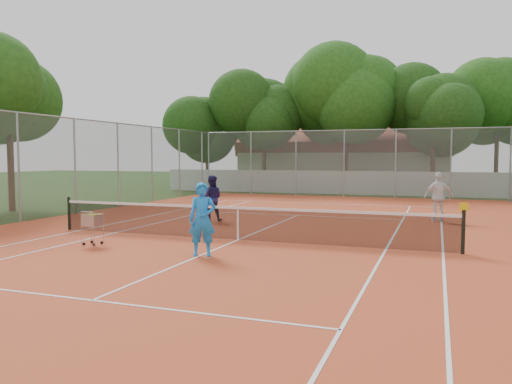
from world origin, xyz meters
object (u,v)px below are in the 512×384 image
(tennis_net, at_px, (238,223))
(ball_hopper, at_px, (93,228))
(player_far_right, at_px, (439,197))
(player_near, at_px, (202,219))
(clubhouse, at_px, (345,159))
(player_far_left, at_px, (211,198))

(tennis_net, bearing_deg, ball_hopper, -148.48)
(tennis_net, height_order, player_far_right, player_far_right)
(ball_hopper, bearing_deg, player_near, 0.92)
(clubhouse, height_order, player_far_right, clubhouse)
(player_far_left, bearing_deg, player_near, 93.89)
(player_far_left, distance_m, ball_hopper, 5.84)
(tennis_net, relative_size, ball_hopper, 12.94)
(tennis_net, distance_m, player_far_right, 8.33)
(tennis_net, xyz_separation_m, player_far_left, (-2.56, 3.69, 0.35))
(player_near, bearing_deg, tennis_net, 71.44)
(player_far_left, bearing_deg, player_far_right, 179.22)
(tennis_net, distance_m, player_near, 2.41)
(player_near, bearing_deg, clubhouse, 74.03)
(player_near, relative_size, ball_hopper, 1.93)
(tennis_net, relative_size, clubhouse, 0.72)
(player_far_left, relative_size, player_far_right, 0.92)
(clubhouse, bearing_deg, tennis_net, -86.05)
(tennis_net, bearing_deg, player_near, -88.85)
(player_near, height_order, ball_hopper, player_near)
(player_near, bearing_deg, player_far_right, 38.97)
(clubhouse, bearing_deg, player_near, -86.27)
(player_near, distance_m, player_far_right, 10.23)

